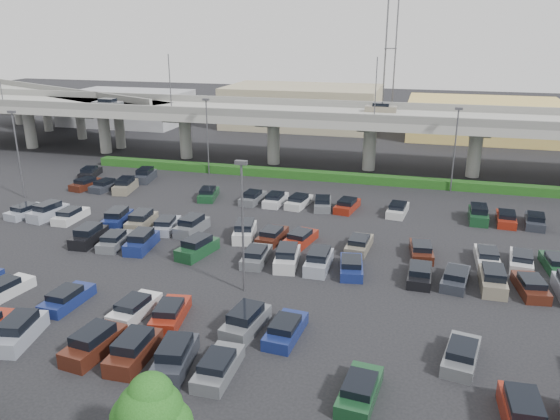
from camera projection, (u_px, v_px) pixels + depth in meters
name	position (u px, v px, depth m)	size (l,w,h in m)	color
ground	(273.00, 251.00, 49.41)	(280.00, 280.00, 0.00)	black
overpass	(334.00, 119.00, 76.48)	(150.00, 13.00, 15.80)	#9C9C94
on_ramp	(63.00, 98.00, 99.51)	(50.93, 30.13, 8.80)	#9C9C94
hedge	(324.00, 176.00, 72.08)	(66.00, 1.60, 1.10)	#183D12
tree_row	(121.00, 408.00, 23.86)	(65.07, 3.66, 5.94)	#332316
parked_cars	(253.00, 261.00, 45.80)	(63.19, 41.69, 1.67)	#282B33
light_poles	(235.00, 176.00, 50.26)	(66.90, 48.38, 10.30)	#505055
distant_buildings	(427.00, 114.00, 101.63)	(138.00, 24.00, 9.00)	gray
comm_tower	(391.00, 45.00, 111.04)	(2.40, 2.40, 30.00)	#505055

